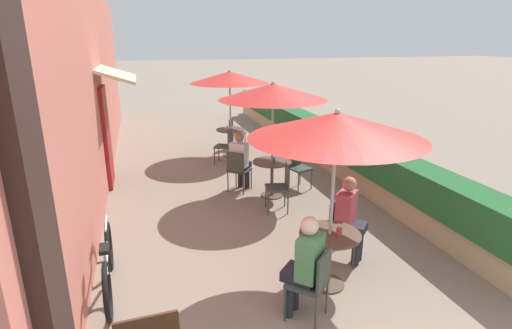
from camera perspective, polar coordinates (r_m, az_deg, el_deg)
name	(u,v)px	position (r m, az deg, el deg)	size (l,w,h in m)	color
cafe_facade_wall	(96,84)	(9.50, -21.92, 10.59)	(0.98, 14.88, 4.20)	#C66B5B
planter_hedge	(316,137)	(10.71, 8.54, 3.84)	(0.60, 13.88, 1.01)	tan
patio_table_near	(329,248)	(5.19, 10.41, -11.64)	(0.77, 0.77, 0.73)	brown
patio_umbrella_near	(337,126)	(4.65, 11.47, 5.46)	(2.05, 2.05, 2.29)	#B7B7BC
cafe_chair_near_left	(341,225)	(5.84, 12.05, -8.45)	(0.57, 0.57, 0.87)	#384238
seated_patron_near_left	(350,216)	(5.74, 13.23, -7.12)	(0.51, 0.51, 1.25)	#23232D
cafe_chair_near_right	(314,280)	(4.59, 8.26, -15.96)	(0.57, 0.57, 0.87)	#384238
seated_patron_near_right	(305,263)	(4.53, 7.00, -13.82)	(0.51, 0.51, 1.25)	#23232D
coffee_cup_near	(339,232)	(5.06, 11.80, -9.35)	(0.07, 0.07, 0.09)	#B73D3D
patio_table_mid	(272,171)	(7.92, 2.30, -0.94)	(0.77, 0.77, 0.73)	brown
patio_umbrella_mid	(273,92)	(7.57, 2.44, 10.35)	(2.05, 2.05, 2.29)	#B7B7BC
cafe_chair_mid_left	(238,168)	(8.15, -2.62, -0.49)	(0.56, 0.56, 0.87)	#384238
seated_patron_mid_left	(240,159)	(8.19, -2.27, 0.86)	(0.50, 0.51, 1.25)	#23232D
cafe_chair_mid_right	(281,184)	(7.25, 3.60, -2.83)	(0.47, 0.47, 0.87)	#384238
cafe_chair_mid_back	(297,164)	(8.41, 5.92, 0.01)	(0.51, 0.51, 0.87)	#384238
coffee_cup_mid	(273,160)	(7.79, 2.51, 0.65)	(0.07, 0.07, 0.09)	teal
patio_table_far	(231,137)	(10.73, -3.63, 3.99)	(0.77, 0.77, 0.73)	brown
patio_umbrella_far	(230,77)	(10.48, -3.79, 12.32)	(2.05, 2.05, 2.29)	#B7B7BC
cafe_chair_far_left	(226,144)	(10.04, -4.29, 2.95)	(0.54, 0.54, 0.87)	#384238
cafe_chair_far_right	(235,131)	(11.44, -3.04, 4.78)	(0.54, 0.54, 0.87)	#384238
coffee_cup_far	(227,128)	(10.65, -4.12, 5.25)	(0.07, 0.07, 0.09)	white
bicycle_leaning	(108,266)	(5.40, -20.38, -13.41)	(0.13, 1.77, 0.78)	black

